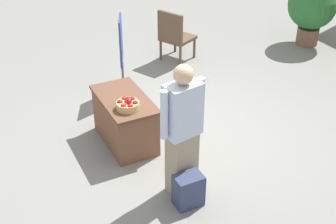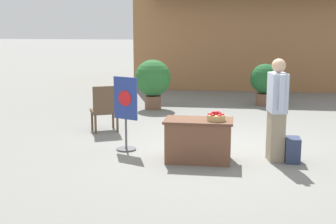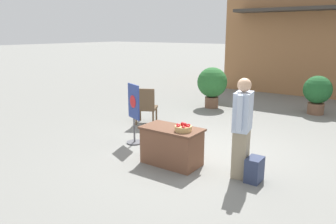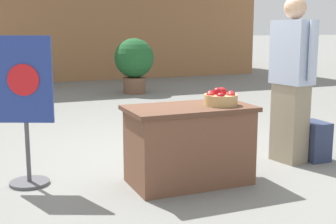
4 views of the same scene
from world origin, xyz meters
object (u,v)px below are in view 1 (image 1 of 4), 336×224
Objects in this scene: display_table at (125,120)px; potted_plant_near_right at (312,7)px; person_visitor at (182,130)px; backpack at (188,190)px; patio_chair at (174,34)px; apple_basket at (128,104)px; poster_board at (122,55)px.

potted_plant_near_right is at bearing 109.01° from display_table.
backpack is (0.28, -0.05, -0.68)m from person_visitor.
person_visitor is at bearing -141.99° from patio_chair.
display_table is 3.72× the size of apple_basket.
potted_plant_near_right reaches higher than patio_chair.
person_visitor is 1.29× the size of potted_plant_near_right.
apple_basket is at bearing -169.81° from backpack.
poster_board is (-1.37, 0.51, 0.35)m from display_table.
poster_board is at bearing 161.19° from apple_basket.
apple_basket is 0.18× the size of person_visitor.
apple_basket is 3.13m from patio_chair.
backpack is 3.00m from poster_board.
display_table is 0.85× the size of poster_board.
patio_chair is at bearing -100.30° from potted_plant_near_right.
display_table is 1.51m from poster_board.
poster_board is at bearing 159.63° from display_table.
person_visitor reaches higher than display_table.
poster_board is 1.01× the size of potted_plant_near_right.
potted_plant_near_right is (-1.64, 4.75, 0.44)m from display_table.
display_table is at bearing -70.99° from potted_plant_near_right.
patio_chair is at bearing 155.29° from backpack.
poster_board is at bearing 173.47° from backpack.
potted_plant_near_right is at bearing 111.82° from apple_basket.
patio_chair is 0.75× the size of potted_plant_near_right.
poster_board is at bearing -176.62° from patio_chair.
poster_board reaches higher than patio_chair.
apple_basket is 0.23× the size of poster_board.
person_visitor reaches higher than patio_chair.
display_table is 2.72× the size of backpack.
patio_chair reaches higher than apple_basket.
patio_chair is (-3.72, 1.71, 0.33)m from backpack.
poster_board is 4.25m from potted_plant_near_right.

